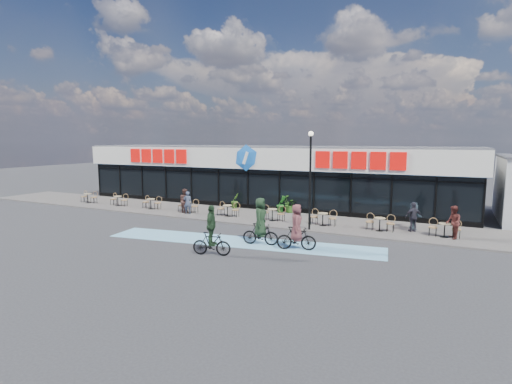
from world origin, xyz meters
TOP-DOWN VIEW (x-y plane):
  - ground at (0.00, 0.00)m, footprint 120.00×120.00m
  - sidewalk at (0.00, 4.50)m, footprint 44.00×5.00m
  - bike_lane at (4.00, -1.50)m, footprint 14.17×4.13m
  - building at (-0.00, 9.93)m, footprint 30.60×6.57m
  - lamp_post at (6.30, 2.30)m, footprint 0.28×0.28m
  - bistro_set_0 at (-12.66, 3.73)m, footprint 1.54×0.62m
  - bistro_set_1 at (-9.44, 3.73)m, footprint 1.54×0.62m
  - bistro_set_2 at (-6.22, 3.73)m, footprint 1.54×0.62m
  - bistro_set_3 at (-3.00, 3.73)m, footprint 1.54×0.62m
  - bistro_set_4 at (0.22, 3.73)m, footprint 1.54×0.62m
  - bistro_set_5 at (3.44, 3.73)m, footprint 1.54×0.62m
  - bistro_set_6 at (6.66, 3.73)m, footprint 1.54×0.62m
  - bistro_set_7 at (9.88, 3.73)m, footprint 1.54×0.62m
  - bistro_set_8 at (13.10, 3.73)m, footprint 1.54×0.62m
  - potted_plant_left at (-0.89, 6.64)m, footprint 0.67×0.75m
  - potted_plant_mid at (3.34, 6.70)m, footprint 1.38×1.36m
  - potted_plant_right at (2.82, 6.53)m, footprint 0.82×0.83m
  - patron_left at (-2.63, 3.21)m, footprint 0.66×0.56m
  - patron_right at (-3.06, 3.47)m, footprint 1.00×0.90m
  - pedestrian_a at (13.48, 3.48)m, footprint 0.83×0.96m
  - pedestrian_b at (11.49, 5.01)m, footprint 0.96×1.49m
  - pedestrian_c at (11.54, 4.30)m, footprint 1.01×0.85m
  - cyclist_a at (5.12, -1.55)m, footprint 1.82×1.01m
  - cyclist_b at (7.01, -1.65)m, footprint 1.89×1.02m
  - cyclist_c at (3.96, -4.11)m, footprint 1.80×1.13m

SIDE VIEW (x-z plane):
  - ground at x=0.00m, z-range 0.00..0.00m
  - bike_lane at x=4.00m, z-range 0.00..0.01m
  - sidewalk at x=0.00m, z-range 0.00..0.10m
  - bistro_set_0 at x=-12.66m, z-range 0.11..1.01m
  - bistro_set_1 at x=-9.44m, z-range 0.11..1.01m
  - bistro_set_2 at x=-6.22m, z-range 0.11..1.01m
  - bistro_set_3 at x=-3.00m, z-range 0.11..1.01m
  - bistro_set_4 at x=0.22m, z-range 0.11..1.01m
  - bistro_set_5 at x=3.44m, z-range 0.11..1.01m
  - bistro_set_6 at x=6.66m, z-range 0.11..1.01m
  - bistro_set_7 at x=9.88m, z-range 0.11..1.01m
  - bistro_set_8 at x=13.10m, z-range 0.11..1.01m
  - potted_plant_left at x=-0.89m, z-range 0.10..1.23m
  - potted_plant_mid at x=3.34m, z-range 0.10..1.26m
  - potted_plant_right at x=2.82m, z-range 0.10..1.27m
  - pedestrian_b at x=11.49m, z-range 0.10..1.63m
  - cyclist_b at x=7.01m, z-range -0.21..1.94m
  - patron_left at x=-2.63m, z-range 0.10..1.64m
  - pedestrian_c at x=11.54m, z-range 0.10..1.72m
  - cyclist_c at x=3.96m, z-range -0.20..2.04m
  - patron_right at x=-3.06m, z-range 0.10..1.77m
  - pedestrian_a at x=13.48m, z-range 0.10..1.79m
  - cyclist_a at x=5.12m, z-range -0.18..2.13m
  - building at x=0.00m, z-range -0.04..4.71m
  - lamp_post at x=6.30m, z-range 0.59..6.04m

